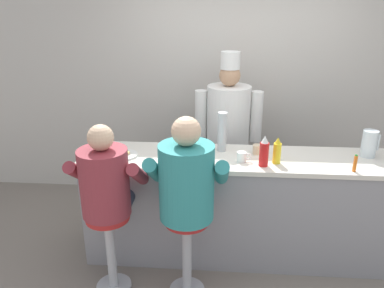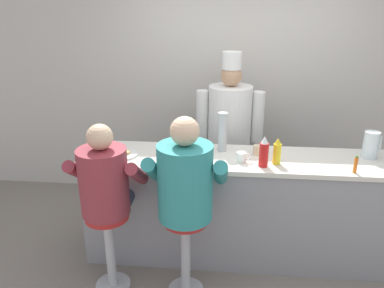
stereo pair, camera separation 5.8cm
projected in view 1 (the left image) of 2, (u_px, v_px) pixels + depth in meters
name	position (u px, v px, depth m)	size (l,w,h in m)	color
ground_plane	(237.00, 273.00, 3.32)	(20.00, 20.00, 0.00)	slate
wall_back	(237.00, 86.00, 4.34)	(10.00, 0.06, 2.70)	beige
diner_counter	(238.00, 207.00, 3.43)	(2.79, 0.61, 0.99)	gray
ketchup_bottle_red	(264.00, 152.00, 3.04)	(0.08, 0.08, 0.26)	red
mustard_bottle_yellow	(277.00, 151.00, 3.10)	(0.07, 0.07, 0.23)	yellow
hot_sauce_bottle_orange	(355.00, 163.00, 2.95)	(0.03, 0.03, 0.14)	orange
water_pitcher_clear	(369.00, 144.00, 3.23)	(0.15, 0.13, 0.24)	silver
breakfast_plate	(124.00, 155.00, 3.27)	(0.25, 0.25, 0.05)	white
cereal_bowl	(198.00, 155.00, 3.24)	(0.15, 0.15, 0.05)	white
coffee_mug_tan	(258.00, 149.00, 3.31)	(0.12, 0.08, 0.08)	beige
coffee_mug_white	(242.00, 157.00, 3.15)	(0.12, 0.08, 0.08)	white
cup_stack_steel	(222.00, 132.00, 3.34)	(0.09, 0.09, 0.36)	#B7BABF
diner_seated_maroon	(106.00, 188.00, 2.87)	(0.57, 0.56, 1.44)	#B2B5BA
diner_seated_teal	(187.00, 186.00, 2.81)	(0.63, 0.62, 1.51)	#B2B5BA
cook_in_whites_near	(228.00, 130.00, 3.96)	(0.70, 0.45, 1.80)	#232328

